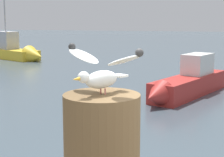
# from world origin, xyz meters

# --- Properties ---
(seagull) EXTENTS (0.53, 0.39, 0.27)m
(seagull) POSITION_xyz_m (-1.13, -0.54, 2.25)
(seagull) COLOR #C66960
(seagull) RESTS_ON mooring_post
(boat_red) EXTENTS (2.55, 4.56, 1.35)m
(boat_red) POSITION_xyz_m (-1.07, 9.67, 0.42)
(boat_red) COLOR #B72D28
(boat_red) RESTS_ON ground_plane
(boat_yellow) EXTENTS (4.94, 3.42, 4.76)m
(boat_yellow) POSITION_xyz_m (-11.32, 18.01, 0.48)
(boat_yellow) COLOR yellow
(boat_yellow) RESTS_ON ground_plane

